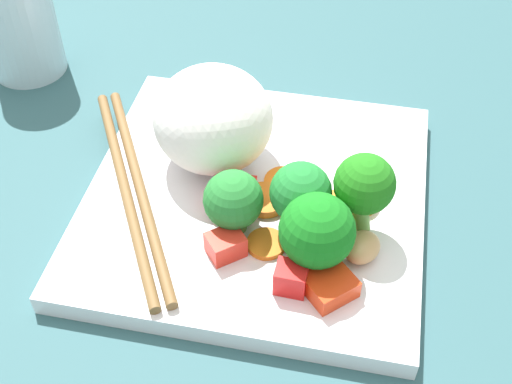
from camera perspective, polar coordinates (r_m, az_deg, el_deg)
name	(u,v)px	position (r cm, az deg, el deg)	size (l,w,h in cm)	color
ground_plane	(256,216)	(51.26, -0.02, -2.01)	(110.00, 110.00, 2.00)	#2E565B
square_plate	(256,199)	(49.95, -0.02, -0.61)	(24.37, 24.37, 1.59)	white
rice_mound	(213,119)	(49.55, -3.65, 6.17)	(8.79, 8.90, 7.74)	white
broccoli_floret_0	(364,186)	(44.43, 9.14, 0.50)	(4.10, 4.10, 6.51)	#69A445
broccoli_floret_1	(301,195)	(44.69, 3.79, -0.23)	(4.19, 4.19, 5.64)	#68A745
broccoli_floret_2	(233,201)	(45.00, -1.93, -0.73)	(4.09, 4.09, 4.95)	#61974A
broccoli_floret_3	(317,232)	(42.71, 5.19, -3.35)	(4.94, 4.94, 5.82)	#609D42
carrot_slice_0	(265,200)	(48.38, 0.79, -0.66)	(3.12, 3.12, 0.62)	orange
carrot_slice_1	(266,244)	(45.77, 0.86, -4.39)	(2.67, 2.67, 0.40)	orange
carrot_slice_2	(330,231)	(46.58, 6.29, -3.27)	(2.11, 2.11, 0.75)	orange
carrot_slice_3	(330,208)	(48.06, 6.25, -1.33)	(2.95, 2.95, 0.71)	orange
carrot_slice_4	(285,183)	(49.69, 2.46, 0.77)	(3.12, 3.12, 0.54)	orange
carrot_slice_5	(357,194)	(49.24, 8.49, -0.20)	(3.19, 3.19, 0.69)	orange
pepper_chunk_0	(233,196)	(47.77, -1.92, -0.30)	(3.01, 2.55, 1.95)	red
pepper_chunk_1	(329,285)	(43.25, 6.20, -7.82)	(2.78, 2.94, 1.39)	red
pepper_chunk_3	(226,245)	(44.92, -2.58, -4.47)	(2.35, 1.93, 1.68)	red
pepper_chunk_4	(291,278)	(43.02, 2.99, -7.29)	(2.02, 1.72, 1.97)	red
chicken_piece_0	(300,196)	(47.43, 3.77, -0.36)	(3.13, 2.64, 2.48)	tan
chicken_piece_1	(362,247)	(45.22, 8.93, -4.63)	(2.78, 2.28, 1.77)	tan
chopstick_pair	(132,187)	(49.99, -10.42, 0.42)	(20.88, 11.45, 0.79)	brown
drinking_glass	(18,20)	(64.68, -19.50, 13.58)	(6.65, 6.65, 10.35)	silver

